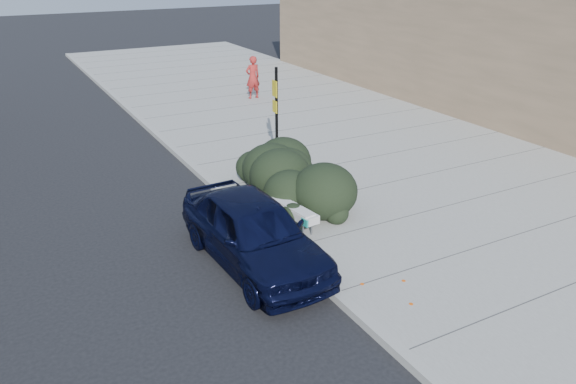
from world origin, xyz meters
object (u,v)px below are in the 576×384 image
object	(u,v)px
bench	(289,208)
sign_post	(276,111)
bike_rack	(265,167)
sedan_navy	(254,231)
pedestrian	(253,77)

from	to	relation	value
bench	sign_post	size ratio (longest dim) A/B	0.65
bike_rack	sign_post	size ratio (longest dim) A/B	0.31
sign_post	sedan_navy	distance (m)	5.95
bike_rack	sign_post	distance (m)	2.14
bench	bike_rack	bearing A→B (deg)	68.60
sign_post	pedestrian	bearing A→B (deg)	74.45
bike_rack	bench	bearing A→B (deg)	-82.52
bench	sedan_navy	distance (m)	1.72
bench	pedestrian	bearing A→B (deg)	61.04
sedan_navy	pedestrian	size ratio (longest dim) A/B	2.39
sign_post	pedestrian	distance (m)	8.69
bench	pedestrian	xyz separation A→B (m)	(4.79, 12.05, 0.49)
bench	bike_rack	world-z (taller)	bike_rack
bench	bike_rack	distance (m)	2.58
sign_post	sedan_navy	size ratio (longest dim) A/B	0.66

